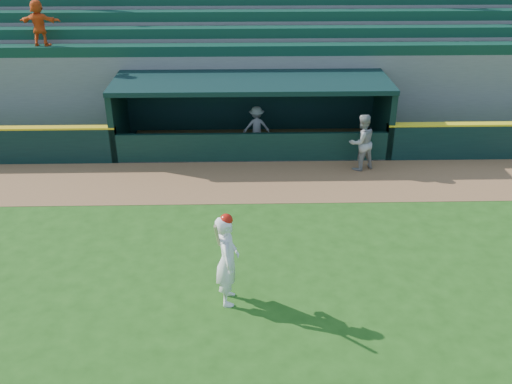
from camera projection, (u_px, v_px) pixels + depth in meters
ground at (258, 272)px, 13.46m from camera, size 120.00×120.00×0.00m
warning_track at (253, 181)px, 17.83m from camera, size 40.00×3.00×0.01m
dugout_player_front at (362, 142)px, 18.27m from camera, size 1.11×1.01×1.86m
dugout_player_inside at (257, 126)px, 20.17m from camera, size 0.97×0.61×1.45m
dugout at (251, 108)px, 19.98m from camera, size 9.40×2.80×2.46m
stands at (249, 49)px, 23.59m from camera, size 34.50×6.25×7.59m
batter_at_plate at (227, 259)px, 12.01m from camera, size 0.51×0.87×2.17m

